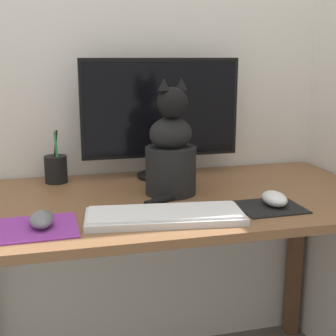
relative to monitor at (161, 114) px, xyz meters
The scene contains 10 objects.
wall_back 0.31m from the monitor, 105.90° to the left, with size 7.00×0.04×2.50m.
desk 0.41m from the monitor, 98.58° to the right, with size 1.32×0.67×0.74m.
monitor is the anchor object (origin of this frame).
keyboard 0.49m from the monitor, 101.88° to the right, with size 0.43×0.20×0.02m.
mousepad_left 0.64m from the monitor, 134.99° to the right, with size 0.22×0.19×0.00m.
mousepad_right 0.52m from the monitor, 61.87° to the right, with size 0.18×0.16×0.00m.
computer_mouse_left 0.61m from the monitor, 134.16° to the right, with size 0.06×0.11×0.03m.
computer_mouse_right 0.51m from the monitor, 59.77° to the right, with size 0.06×0.10×0.04m.
cat 0.23m from the monitor, 94.74° to the right, with size 0.21×0.23×0.36m.
pen_cup 0.40m from the monitor, behind, with size 0.08×0.08×0.18m.
Camera 1 is at (-0.33, -1.32, 1.16)m, focal length 50.00 mm.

